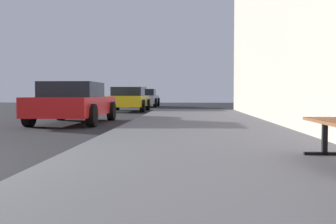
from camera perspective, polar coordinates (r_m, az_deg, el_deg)
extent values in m
cube|color=#5B5B60|center=(4.54, 7.56, -8.09)|extent=(4.00, 32.00, 0.15)
cube|color=brown|center=(4.80, 20.87, -1.34)|extent=(0.13, 1.59, 0.04)
cube|color=black|center=(5.51, 20.64, -3.21)|extent=(0.06, 0.06, 0.45)
cube|color=black|center=(5.53, 20.61, -5.33)|extent=(0.50, 0.07, 0.04)
cube|color=red|center=(13.25, -12.66, 0.84)|extent=(1.76, 4.58, 0.55)
cube|color=black|center=(13.03, -12.95, 3.01)|extent=(1.55, 2.06, 0.45)
cylinder|color=black|center=(14.91, -14.42, 0.13)|extent=(0.22, 0.64, 0.64)
cylinder|color=black|center=(14.49, -7.74, 0.12)|extent=(0.22, 0.64, 0.64)
cylinder|color=black|center=(12.14, -18.50, -0.43)|extent=(0.22, 0.64, 0.64)
cylinder|color=black|center=(11.62, -10.38, -0.47)|extent=(0.22, 0.64, 0.64)
cube|color=yellow|center=(22.13, -5.37, 1.51)|extent=(1.74, 4.26, 0.55)
cube|color=black|center=(21.91, -5.45, 2.81)|extent=(1.53, 1.91, 0.45)
cylinder|color=black|center=(23.61, -6.99, 1.02)|extent=(0.22, 0.64, 0.64)
cylinder|color=black|center=(23.38, -2.78, 1.02)|extent=(0.22, 0.64, 0.64)
cylinder|color=black|center=(20.93, -8.25, 0.83)|extent=(0.22, 0.64, 0.64)
cylinder|color=black|center=(20.67, -3.51, 0.83)|extent=(0.22, 0.64, 0.64)
cube|color=#B7B7BF|center=(29.89, -3.30, 1.76)|extent=(1.81, 4.41, 0.55)
cube|color=black|center=(29.67, -3.34, 2.72)|extent=(1.60, 1.98, 0.45)
cube|color=yellow|center=(29.68, -3.34, 3.31)|extent=(0.36, 0.14, 0.16)
cylinder|color=black|center=(31.41, -4.67, 1.38)|extent=(0.22, 0.64, 0.64)
cylinder|color=black|center=(31.22, -1.37, 1.38)|extent=(0.22, 0.64, 0.64)
cylinder|color=black|center=(28.61, -5.40, 1.27)|extent=(0.22, 0.64, 0.64)
cylinder|color=black|center=(28.41, -1.77, 1.27)|extent=(0.22, 0.64, 0.64)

